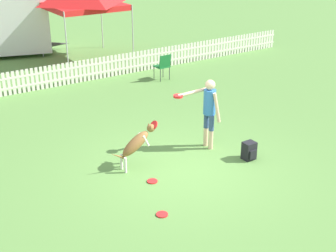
{
  "coord_description": "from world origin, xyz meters",
  "views": [
    {
      "loc": [
        -5.19,
        -7.26,
        4.83
      ],
      "look_at": [
        -0.03,
        0.56,
        0.79
      ],
      "focal_mm": 50.0,
      "sensor_mm": 36.0,
      "label": 1
    }
  ],
  "objects_px": {
    "leaping_dog": "(137,143)",
    "frisbee_near_dog": "(162,214)",
    "handler_person": "(208,106)",
    "backpack_on_grass": "(249,151)",
    "frisbee_near_handler": "(152,181)",
    "folding_chair_center": "(163,65)"
  },
  "relations": [
    {
      "from": "leaping_dog",
      "to": "backpack_on_grass",
      "type": "height_order",
      "value": "leaping_dog"
    },
    {
      "from": "backpack_on_grass",
      "to": "folding_chair_center",
      "type": "distance_m",
      "value": 6.14
    },
    {
      "from": "handler_person",
      "to": "folding_chair_center",
      "type": "bearing_deg",
      "value": -20.08
    },
    {
      "from": "handler_person",
      "to": "frisbee_near_handler",
      "type": "xyz_separation_m",
      "value": [
        -1.92,
        -0.67,
        -1.02
      ]
    },
    {
      "from": "frisbee_near_dog",
      "to": "backpack_on_grass",
      "type": "height_order",
      "value": "backpack_on_grass"
    },
    {
      "from": "frisbee_near_handler",
      "to": "frisbee_near_dog",
      "type": "bearing_deg",
      "value": -113.19
    },
    {
      "from": "leaping_dog",
      "to": "frisbee_near_handler",
      "type": "relative_size",
      "value": 5.29
    },
    {
      "from": "frisbee_near_dog",
      "to": "leaping_dog",
      "type": "bearing_deg",
      "value": 73.5
    },
    {
      "from": "leaping_dog",
      "to": "backpack_on_grass",
      "type": "distance_m",
      "value": 2.53
    },
    {
      "from": "handler_person",
      "to": "frisbee_near_dog",
      "type": "relative_size",
      "value": 7.74
    },
    {
      "from": "frisbee_near_handler",
      "to": "leaping_dog",
      "type": "bearing_deg",
      "value": 84.79
    },
    {
      "from": "frisbee_near_handler",
      "to": "backpack_on_grass",
      "type": "xyz_separation_m",
      "value": [
        2.33,
        -0.33,
        0.19
      ]
    },
    {
      "from": "frisbee_near_handler",
      "to": "folding_chair_center",
      "type": "xyz_separation_m",
      "value": [
        3.89,
        5.6,
        0.52
      ]
    },
    {
      "from": "frisbee_near_dog",
      "to": "frisbee_near_handler",
      "type": "bearing_deg",
      "value": 66.81
    },
    {
      "from": "handler_person",
      "to": "frisbee_near_handler",
      "type": "height_order",
      "value": "handler_person"
    },
    {
      "from": "frisbee_near_handler",
      "to": "backpack_on_grass",
      "type": "height_order",
      "value": "backpack_on_grass"
    },
    {
      "from": "leaping_dog",
      "to": "frisbee_near_dog",
      "type": "distance_m",
      "value": 1.99
    },
    {
      "from": "leaping_dog",
      "to": "frisbee_near_dog",
      "type": "bearing_deg",
      "value": -14.88
    },
    {
      "from": "frisbee_near_handler",
      "to": "folding_chair_center",
      "type": "distance_m",
      "value": 6.84
    },
    {
      "from": "folding_chair_center",
      "to": "leaping_dog",
      "type": "bearing_deg",
      "value": 49.23
    },
    {
      "from": "handler_person",
      "to": "backpack_on_grass",
      "type": "distance_m",
      "value": 1.37
    },
    {
      "from": "frisbee_near_handler",
      "to": "frisbee_near_dog",
      "type": "height_order",
      "value": "same"
    }
  ]
}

